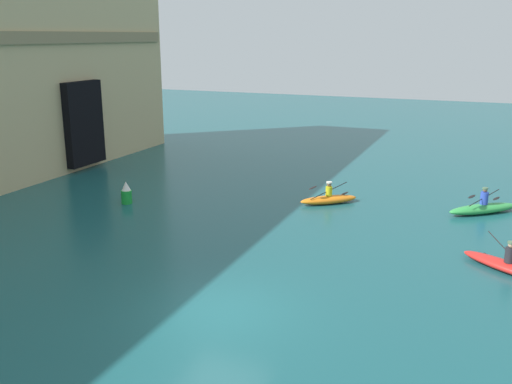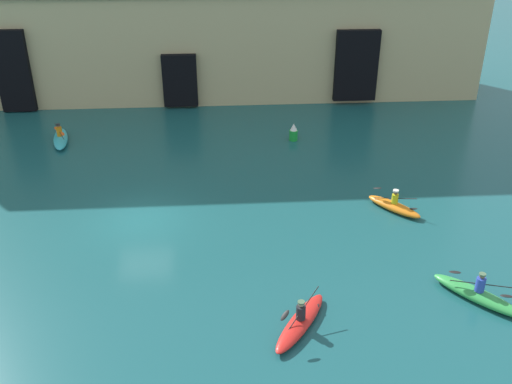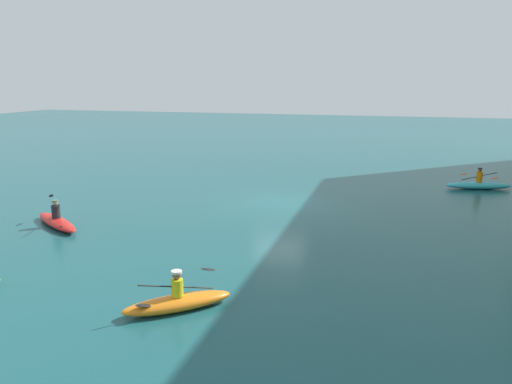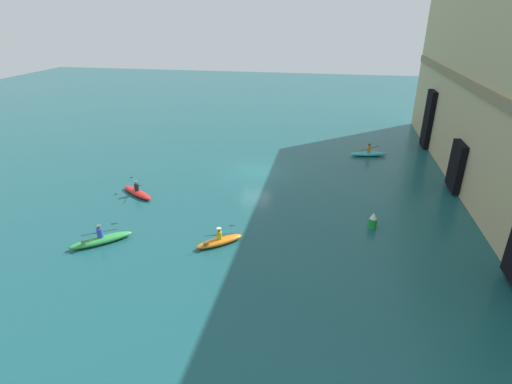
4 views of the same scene
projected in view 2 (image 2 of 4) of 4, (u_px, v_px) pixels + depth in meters
The scene contains 6 objects.
ground_plane at pixel (142, 220), 26.23m from camera, with size 120.00×120.00×0.00m, color #195156.
kayak_orange at pixel (394, 206), 26.90m from camera, with size 2.37×2.66×1.07m.
kayak_cyan at pixel (60, 138), 34.28m from camera, with size 1.50×3.52×1.16m.
kayak_red at pixel (300, 322), 19.67m from camera, with size 2.50×3.31×1.20m.
kayak_green at pixel (478, 295), 20.93m from camera, with size 2.89×3.18×1.20m.
marker_buoy at pixel (294, 133), 34.41m from camera, with size 0.51×0.51×1.07m.
Camera 2 is at (3.69, -22.93, 13.34)m, focal length 40.00 mm.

